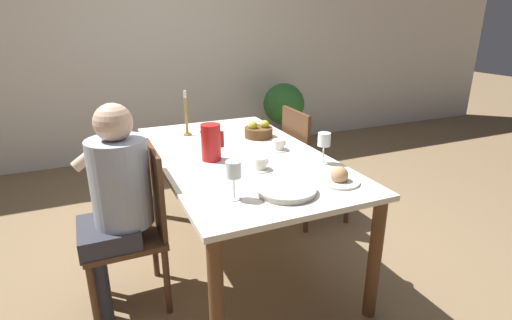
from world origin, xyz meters
name	(u,v)px	position (x,y,z in m)	size (l,w,h in m)	color
ground_plane	(241,255)	(0.00, 0.00, 0.00)	(20.00, 20.00, 0.00)	#7F6647
wall_back	(159,41)	(0.00, 2.39, 1.30)	(10.00, 0.06, 2.60)	silver
dining_table	(239,168)	(0.00, 0.00, 0.64)	(0.99, 1.76, 0.73)	silver
chair_person_side	(136,225)	(-0.68, -0.18, 0.48)	(0.42, 0.42, 0.91)	#51331E
chair_opposite	(308,164)	(0.68, 0.28, 0.48)	(0.42, 0.42, 0.91)	#51331E
person_seated	(115,195)	(-0.77, -0.21, 0.68)	(0.39, 0.41, 1.16)	#33333D
red_pitcher	(211,142)	(-0.19, -0.02, 0.85)	(0.14, 0.12, 0.22)	red
wine_glass_water	(234,171)	(-0.26, -0.59, 0.87)	(0.07, 0.07, 0.19)	white
wine_glass_juice	(324,141)	(0.40, -0.35, 0.87)	(0.07, 0.07, 0.19)	white
teacup_near_person	(260,165)	(0.01, -0.29, 0.76)	(0.13, 0.13, 0.07)	silver
teacup_across	(278,146)	(0.26, -0.02, 0.76)	(0.13, 0.13, 0.07)	silver
serving_tray	(287,190)	(0.00, -0.63, 0.75)	(0.30, 0.30, 0.03)	#B7B2A8
bread_plate	(339,178)	(0.31, -0.63, 0.76)	(0.22, 0.22, 0.09)	silver
fruit_bowl	(259,131)	(0.27, 0.30, 0.78)	(0.20, 0.20, 0.12)	brown
candlestick_tall	(186,118)	(-0.19, 0.56, 0.86)	(0.06, 0.06, 0.32)	olive
potted_plant	(284,108)	(1.33, 1.95, 0.52)	(0.49, 0.49, 0.81)	#4C4742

